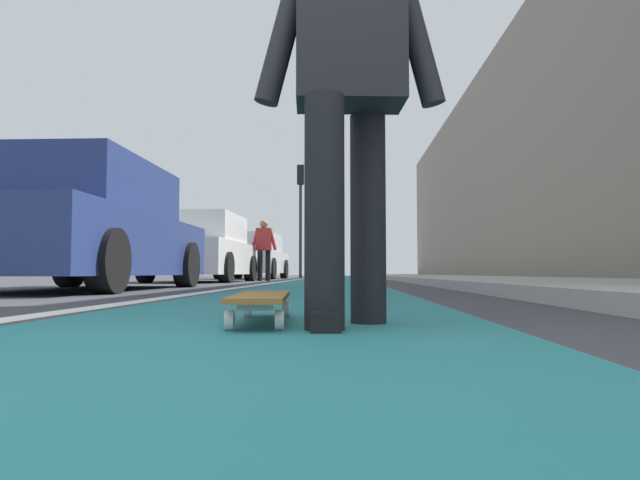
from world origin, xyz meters
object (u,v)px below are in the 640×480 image
skateboard (262,299)px  parked_car_near (84,230)px  skater_person (349,75)px  parked_car_mid (203,250)px  parked_car_far (253,257)px  pedestrian_distant (264,246)px  traffic_light (301,200)px

skateboard → parked_car_near: parked_car_near is taller
skateboard → parked_car_near: 5.11m
skater_person → parked_car_mid: skater_person is taller
parked_car_near → parked_car_far: 12.50m
skater_person → pedestrian_distant: size_ratio=1.08×
parked_car_far → parked_car_near: bearing=-180.0°
skater_person → parked_car_mid: bearing=16.8°
traffic_light → pedestrian_distant: (-9.23, 0.20, -2.31)m
skateboard → parked_car_mid: size_ratio=0.21×
skater_person → parked_car_near: size_ratio=0.39×
skateboard → skater_person: bearing=-113.4°
skater_person → traffic_light: 21.53m
parked_car_mid → parked_car_near: bearing=-179.1°
pedestrian_distant → parked_car_far: bearing=12.0°
skater_person → parked_car_near: skater_person is taller
parked_car_mid → skateboard: bearing=-164.8°
traffic_light → skateboard: bearing=-176.0°
parked_car_mid → pedestrian_distant: (1.68, -1.12, 0.17)m
parked_car_near → parked_car_far: size_ratio=0.97×
skater_person → parked_car_far: size_ratio=0.38×
skateboard → pedestrian_distant: (11.96, 1.68, 0.77)m
parked_car_near → skater_person: bearing=-145.5°
parked_car_mid → pedestrian_distant: bearing=-33.7°
parked_car_far → skater_person: bearing=-169.8°
parked_car_near → parked_car_far: (12.50, 0.01, 0.02)m
skater_person → parked_car_near: 5.40m
traffic_light → parked_car_near: bearing=175.9°
parked_car_mid → parked_car_far: 6.52m
skater_person → parked_car_mid: size_ratio=0.40×
parked_car_far → parked_car_mid: bearing=179.3°
skateboard → traffic_light: traffic_light is taller
skateboard → parked_car_far: 17.03m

